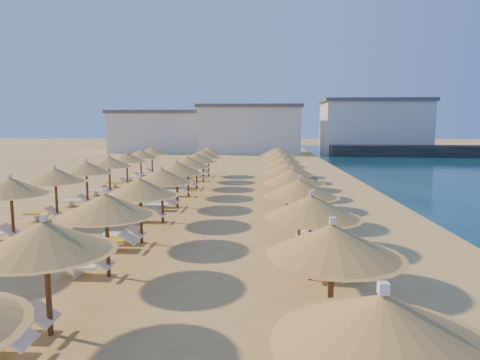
{
  "coord_description": "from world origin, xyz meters",
  "views": [
    {
      "loc": [
        2.16,
        -19.61,
        4.4
      ],
      "look_at": [
        1.06,
        4.0,
        1.3
      ],
      "focal_mm": 32.0,
      "sensor_mm": 36.0,
      "label": 1
    }
  ],
  "objects_px": {
    "parasol_row_west": "(170,172)",
    "beachgoer_b": "(314,194)",
    "beachgoer_c": "(293,182)",
    "beachgoer_a": "(312,209)",
    "jetty": "(442,151)",
    "parasol_row_east": "(290,173)"
  },
  "relations": [
    {
      "from": "parasol_row_west",
      "to": "beachgoer_c",
      "type": "xyz_separation_m",
      "value": [
        6.38,
        5.48,
        -1.19
      ]
    },
    {
      "from": "parasol_row_west",
      "to": "beachgoer_a",
      "type": "relative_size",
      "value": 20.37
    },
    {
      "from": "beachgoer_c",
      "to": "beachgoer_a",
      "type": "xyz_separation_m",
      "value": [
        0.21,
        -8.15,
        -0.04
      ]
    },
    {
      "from": "parasol_row_west",
      "to": "beachgoer_b",
      "type": "relative_size",
      "value": 19.53
    },
    {
      "from": "beachgoer_c",
      "to": "parasol_row_east",
      "type": "bearing_deg",
      "value": -58.22
    },
    {
      "from": "parasol_row_west",
      "to": "beachgoer_b",
      "type": "bearing_deg",
      "value": 8.6
    },
    {
      "from": "beachgoer_a",
      "to": "beachgoer_b",
      "type": "bearing_deg",
      "value": -170.52
    },
    {
      "from": "jetty",
      "to": "beachgoer_a",
      "type": "distance_m",
      "value": 47.31
    },
    {
      "from": "jetty",
      "to": "parasol_row_west",
      "type": "bearing_deg",
      "value": -123.33
    },
    {
      "from": "beachgoer_c",
      "to": "beachgoer_a",
      "type": "distance_m",
      "value": 8.15
    },
    {
      "from": "parasol_row_west",
      "to": "beachgoer_c",
      "type": "bearing_deg",
      "value": 40.67
    },
    {
      "from": "parasol_row_east",
      "to": "parasol_row_west",
      "type": "bearing_deg",
      "value": 180.0
    },
    {
      "from": "parasol_row_west",
      "to": "beachgoer_a",
      "type": "distance_m",
      "value": 7.21
    },
    {
      "from": "jetty",
      "to": "beachgoer_b",
      "type": "distance_m",
      "value": 43.78
    },
    {
      "from": "parasol_row_west",
      "to": "jetty",
      "type": "bearing_deg",
      "value": 53.14
    },
    {
      "from": "beachgoer_b",
      "to": "jetty",
      "type": "bearing_deg",
      "value": 112.11
    },
    {
      "from": "parasol_row_east",
      "to": "beachgoer_c",
      "type": "xyz_separation_m",
      "value": [
        0.57,
        5.48,
        -1.19
      ]
    },
    {
      "from": "parasol_row_east",
      "to": "parasol_row_west",
      "type": "height_order",
      "value": "same"
    },
    {
      "from": "beachgoer_c",
      "to": "beachgoer_b",
      "type": "height_order",
      "value": "beachgoer_c"
    },
    {
      "from": "beachgoer_c",
      "to": "beachgoer_b",
      "type": "xyz_separation_m",
      "value": [
        0.74,
        -4.41,
        -0.0
      ]
    },
    {
      "from": "parasol_row_west",
      "to": "beachgoer_b",
      "type": "distance_m",
      "value": 7.3
    },
    {
      "from": "beachgoer_c",
      "to": "beachgoer_a",
      "type": "bearing_deg",
      "value": -50.86
    }
  ]
}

